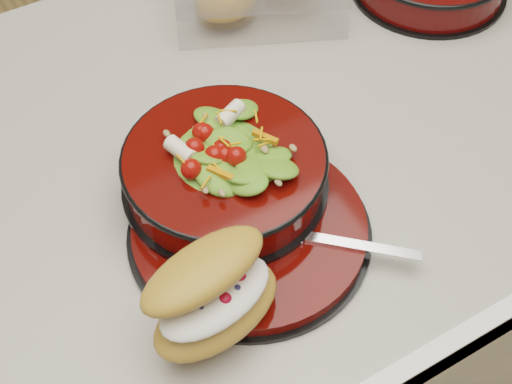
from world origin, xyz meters
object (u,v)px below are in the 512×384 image
salad_bowl (224,164)px  croissant (212,294)px  dinner_plate (250,229)px  island_counter (323,266)px  fork (338,242)px

salad_bowl → croissant: 0.16m
dinner_plate → croissant: (-0.09, -0.08, 0.05)m
salad_bowl → island_counter: bearing=20.7°
salad_bowl → croissant: bearing=-122.5°
island_counter → croissant: (-0.32, -0.23, 0.51)m
dinner_plate → salad_bowl: size_ratio=1.15×
fork → dinner_plate: bearing=86.9°
dinner_plate → croissant: croissant is taller
croissant → fork: (0.15, 0.01, -0.04)m
salad_bowl → fork: (0.06, -0.13, -0.03)m
salad_bowl → croissant: size_ratio=1.53×
salad_bowl → fork: salad_bowl is taller
croissant → dinner_plate: bearing=31.3°
island_counter → dinner_plate: size_ratio=4.64×
island_counter → fork: 0.54m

